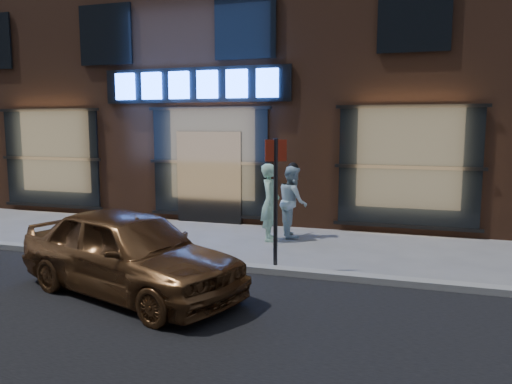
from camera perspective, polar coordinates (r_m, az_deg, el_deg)
ground at (r=9.96m, az=-14.16°, el=-7.57°), size 90.00×90.00×0.00m
curb at (r=9.94m, az=-14.17°, el=-7.24°), size 60.00×0.25×0.12m
storefront_building at (r=17.12m, az=-0.03°, el=16.35°), size 30.20×8.28×10.30m
man_bowtie at (r=11.12m, az=1.63°, el=-1.19°), size 0.51×0.69×1.73m
man_cap at (r=11.55m, az=4.22°, el=-1.06°), size 0.89×0.99×1.65m
gold_sedan at (r=7.89m, az=-14.27°, el=-6.63°), size 4.19×2.71×1.33m
sign_post at (r=8.67m, az=2.26°, el=-0.01°), size 0.35×0.18×2.35m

